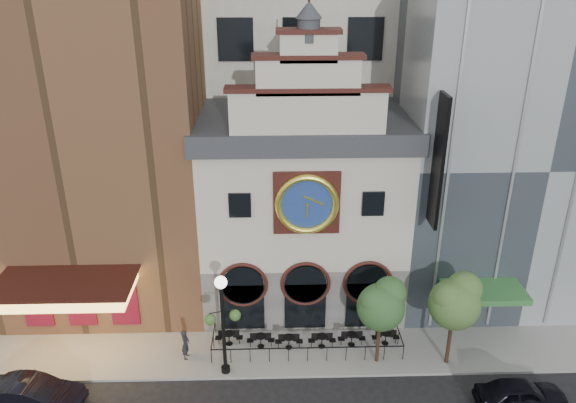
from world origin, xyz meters
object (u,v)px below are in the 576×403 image
Objects in this scene: lamppost at (223,315)px; tree_left at (382,303)px; bistro_5 at (386,337)px; bistro_1 at (261,340)px; pedestrian at (186,344)px; car_right at (521,395)px; bistro_3 at (322,340)px; tree_right at (456,300)px; car_left at (33,395)px; bistro_0 at (229,337)px; bistro_2 at (289,341)px; bistro_4 at (352,338)px.

lamppost is 1.16× the size of tree_left.
lamppost is at bearing -166.93° from bistro_5.
bistro_1 and bistro_5 have the same top height.
bistro_5 is 11.38m from pedestrian.
pedestrian is (-11.34, -0.89, 0.43)m from bistro_5.
bistro_3 is at bearing 61.81° from car_right.
bistro_3 is 7.84m from tree_right.
car_left is at bearing -159.44° from bistro_1.
bistro_1 is at bearing -179.48° from bistro_5.
tree_right is at bearing -76.56° from car_left.
car_left is at bearing 121.78° from pedestrian.
lamppost is at bearing 77.56° from car_right.
car_left is (-9.39, -4.50, 0.19)m from bistro_0.
bistro_3 is 15.28m from car_left.
car_right is 0.76× the size of lamppost.
car_left is at bearing 86.76° from car_right.
bistro_5 is at bearing 2.21° from bistro_2.
bistro_0 is 0.88× the size of pedestrian.
bistro_1 is 0.29× the size of tree_right.
bistro_4 is at bearing -2.38° from bistro_0.
bistro_3 is 1.73m from bistro_4.
tree_left reaches higher than car_right.
bistro_1 is 0.35× the size of car_right.
bistro_2 is 0.26× the size of lamppost.
pedestrian is at bearing 75.05° from car_right.
car_right reaches higher than bistro_0.
car_left is at bearing -162.44° from bistro_2.
bistro_3 is 0.88× the size of pedestrian.
bistro_1 and bistro_4 have the same top height.
bistro_2 is (3.44, -0.44, 0.00)m from bistro_0.
car_right is (13.04, -4.88, 0.16)m from bistro_1.
pedestrian reaches higher than bistro_4.
car_right is at bearing -22.47° from bistro_2.
lamppost reaches higher than bistro_0.
lamppost is at bearing -175.40° from tree_left.
tree_left is 3.86m from tree_right.
bistro_2 is 0.32× the size of car_left.
bistro_1 is (1.83, -0.29, 0.00)m from bistro_0.
pedestrian is (-4.14, -0.82, 0.43)m from bistro_1.
lamppost is at bearing -90.91° from bistro_0.
car_left is 0.89× the size of tree_right.
bistro_2 is at bearing -7.32° from bistro_0.
bistro_2 is 6.01m from tree_left.
bistro_1 is 5.22m from bistro_4.
lamppost reaches higher than bistro_3.
car_right reaches higher than bistro_4.
bistro_4 is at bearing 162.85° from tree_right.
bistro_4 is 0.32× the size of car_left.
bistro_2 is 5.80m from pedestrian.
bistro_5 is (1.98, 0.07, 0.00)m from bistro_4.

